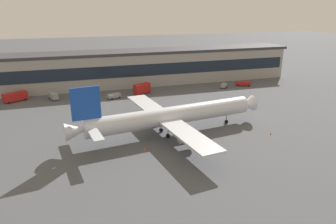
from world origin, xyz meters
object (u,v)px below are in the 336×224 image
object	(u,v)px
crew_van	(54,96)
traffic_cone_0	(271,134)
airliner	(169,116)
baggage_tug	(224,85)
catering_truck	(142,88)
traffic_cone_1	(145,149)
pushback_tractor	(114,96)
belt_loader	(243,83)
fuel_truck	(15,97)

from	to	relation	value
crew_van	traffic_cone_0	size ratio (longest dim) A/B	9.44
airliner	traffic_cone_0	size ratio (longest dim) A/B	94.52
baggage_tug	crew_van	bearing A→B (deg)	177.29
catering_truck	traffic_cone_1	distance (m)	52.42
pushback_tractor	traffic_cone_0	bearing A→B (deg)	-53.40
pushback_tractor	baggage_tug	world-z (taller)	baggage_tug
baggage_tug	traffic_cone_0	xyz separation A→B (m)	(-11.45, -50.70, -0.79)
baggage_tug	catering_truck	distance (m)	36.14
crew_van	belt_loader	xyz separation A→B (m)	(79.91, -2.59, -0.31)
catering_truck	traffic_cone_1	size ratio (longest dim) A/B	13.19
fuel_truck	traffic_cone_0	world-z (taller)	fuel_truck
pushback_tractor	crew_van	bearing A→B (deg)	166.91
crew_van	pushback_tractor	bearing A→B (deg)	-13.09
belt_loader	traffic_cone_1	size ratio (longest dim) A/B	11.64
airliner	crew_van	distance (m)	55.32
belt_loader	fuel_truck	xyz separation A→B (m)	(-93.55, 4.39, 0.73)
belt_loader	airliner	bearing A→B (deg)	-138.53
pushback_tractor	belt_loader	bearing A→B (deg)	2.55
pushback_tractor	belt_loader	xyz separation A→B (m)	(57.72, 2.57, 0.10)
crew_van	traffic_cone_1	size ratio (longest dim) A/B	9.81
pushback_tractor	crew_van	xyz separation A→B (m)	(-22.19, 5.16, 0.41)
airliner	catering_truck	size ratio (longest dim) A/B	7.45
pushback_tractor	baggage_tug	size ratio (longest dim) A/B	1.35
traffic_cone_1	traffic_cone_0	bearing A→B (deg)	-1.25
baggage_tug	belt_loader	size ratio (longest dim) A/B	0.60
baggage_tug	traffic_cone_1	size ratio (longest dim) A/B	7.00
catering_truck	crew_van	bearing A→B (deg)	176.57
airliner	crew_van	bearing A→B (deg)	125.15
pushback_tractor	baggage_tug	distance (m)	47.77
airliner	traffic_cone_1	xyz separation A→B (m)	(-8.99, -8.10, -4.97)
airliner	crew_van	xyz separation A→B (m)	(-31.77, 45.13, -3.80)
baggage_tug	belt_loader	world-z (taller)	belt_loader
airliner	traffic_cone_0	world-z (taller)	airliner
traffic_cone_0	catering_truck	bearing A→B (deg)	115.36
catering_truck	traffic_cone_0	world-z (taller)	catering_truck
crew_van	fuel_truck	world-z (taller)	fuel_truck
catering_truck	traffic_cone_1	bearing A→B (deg)	-102.18
airliner	fuel_truck	bearing A→B (deg)	134.05
fuel_truck	traffic_cone_1	xyz separation A→B (m)	(36.41, -55.04, -1.60)
crew_van	catering_truck	world-z (taller)	catering_truck
traffic_cone_0	traffic_cone_1	xyz separation A→B (m)	(-35.70, 0.78, -0.01)
airliner	traffic_cone_1	size ratio (longest dim) A/B	98.22
traffic_cone_0	crew_van	bearing A→B (deg)	137.27
traffic_cone_0	traffic_cone_1	distance (m)	35.70
baggage_tug	crew_van	size ratio (longest dim) A/B	0.71
baggage_tug	fuel_truck	size ratio (longest dim) A/B	0.46
crew_van	belt_loader	size ratio (longest dim) A/B	0.84
belt_loader	traffic_cone_0	distance (m)	55.72
pushback_tractor	belt_loader	size ratio (longest dim) A/B	0.81
baggage_tug	catering_truck	xyz separation A→B (m)	(-36.09, 1.29, 1.21)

